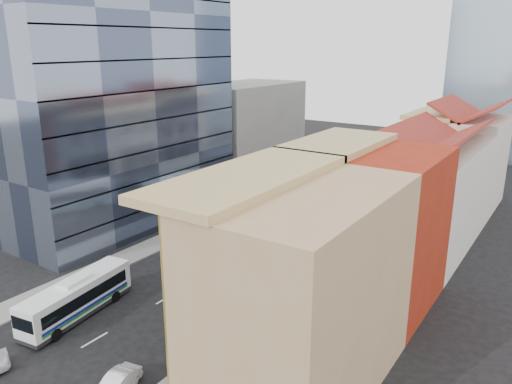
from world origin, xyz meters
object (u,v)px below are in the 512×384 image
Objects in this scene: bus_left_far at (256,201)px; bus_right at (258,248)px; shophouse_tan at (305,293)px; office_tower at (114,87)px; bus_left_near at (77,297)px.

bus_left_far is 14.39m from bus_right.
office_tower reaches higher than shophouse_tan.
office_tower reaches higher than bus_right.
bus_left_far is at bearing 100.71° from bus_right.
office_tower is 20.23m from bus_left_far.
bus_left_near is (-17.62, -2.53, -4.47)m from shophouse_tan.
bus_right is at bearing 133.02° from shophouse_tan.
office_tower is 2.72× the size of bus_left_far.
bus_left_far is at bearing 39.72° from office_tower.
office_tower reaches higher than bus_left_far.
bus_left_far is 0.94× the size of bus_right.
office_tower is (-31.00, 14.00, 9.00)m from shophouse_tan.
shophouse_tan is 1.27× the size of bus_left_far.
office_tower is at bearing 150.31° from bus_right.
bus_left_near is 0.82× the size of bus_right.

